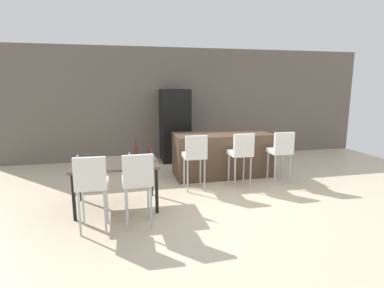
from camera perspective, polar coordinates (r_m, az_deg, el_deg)
ground_plane at (r=6.01m, az=5.60°, el=-8.04°), size 10.00×10.00×0.00m
back_wall at (r=8.41m, az=-0.40°, el=7.48°), size 10.00×0.12×2.90m
kitchen_island at (r=6.72m, az=5.59°, el=-1.94°), size 2.06×0.87×0.92m
bar_chair_left at (r=5.68m, az=0.55°, el=-1.79°), size 0.40×0.40×1.05m
bar_chair_middle at (r=5.95m, az=9.11°, el=-1.33°), size 0.41×0.41×1.05m
bar_chair_right at (r=6.31m, az=16.13°, el=-0.94°), size 0.41×0.41×1.05m
dining_table at (r=5.04m, az=-13.93°, el=-4.01°), size 1.31×0.92×0.74m
dining_chair_near at (r=4.26m, az=-18.08°, el=-6.62°), size 0.41×0.41×1.05m
dining_chair_far at (r=4.25m, az=-10.00°, el=-6.30°), size 0.41×0.41×1.05m
wine_bottle_near at (r=5.01m, az=-10.27°, el=-1.61°), size 0.06×0.06×0.34m
wine_bottle_inner at (r=5.02m, az=-7.77°, el=-1.64°), size 0.06×0.06×0.33m
wine_glass_left at (r=4.73m, az=-20.17°, el=-2.95°), size 0.07×0.07×0.17m
wine_glass_middle at (r=5.01m, az=-20.39°, el=-2.22°), size 0.07×0.07×0.17m
wine_glass_right at (r=4.95m, az=-11.49°, el=-1.90°), size 0.07×0.07×0.17m
refrigerator at (r=7.93m, az=-3.16°, el=3.42°), size 0.72×0.68×1.84m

